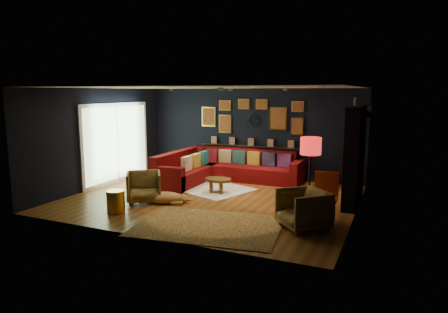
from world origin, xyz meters
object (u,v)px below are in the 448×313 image
at_px(armchair_left, 144,185).
at_px(pouf, 196,175).
at_px(floor_lamp, 311,149).
at_px(dog, 164,195).
at_px(armchair_right, 303,207).
at_px(orange_chair, 326,193).
at_px(coffee_table, 218,181).
at_px(sectional, 220,170).
at_px(gold_stool, 116,202).

bearing_deg(armchair_left, pouf, 53.65).
height_order(armchair_left, floor_lamp, floor_lamp).
bearing_deg(dog, armchair_left, 160.33).
xyz_separation_m(pouf, armchair_right, (3.67, -2.70, 0.22)).
bearing_deg(floor_lamp, pouf, 156.34).
distance_m(armchair_left, floor_lamp, 3.82).
xyz_separation_m(pouf, orange_chair, (3.97, -2.10, 0.39)).
height_order(pouf, orange_chair, orange_chair).
xyz_separation_m(armchair_left, armchair_right, (3.75, -0.32, 0.02)).
bearing_deg(armchair_left, coffee_table, 13.85).
bearing_deg(armchair_right, orange_chair, 110.14).
height_order(pouf, armchair_left, armchair_left).
relative_size(sectional, armchair_left, 4.41).
relative_size(floor_lamp, dog, 1.36).
bearing_deg(dog, orange_chair, -20.77).
relative_size(armchair_left, dog, 0.67).
xyz_separation_m(orange_chair, dog, (-3.55, -0.24, -0.37)).
relative_size(sectional, orange_chair, 3.53).
bearing_deg(gold_stool, pouf, 87.59).
bearing_deg(orange_chair, armchair_left, -179.27).
bearing_deg(coffee_table, gold_stool, -119.34).
xyz_separation_m(gold_stool, orange_chair, (4.11, 1.20, 0.34)).
bearing_deg(sectional, dog, -94.01).
xyz_separation_m(sectional, armchair_right, (3.06, -3.01, 0.08)).
distance_m(pouf, dog, 2.38).
bearing_deg(floor_lamp, gold_stool, -154.54).
height_order(gold_stool, floor_lamp, floor_lamp).
bearing_deg(gold_stool, armchair_left, 86.04).
height_order(coffee_table, orange_chair, orange_chair).
xyz_separation_m(sectional, pouf, (-0.61, -0.31, -0.14)).
relative_size(armchair_right, dog, 0.70).
distance_m(sectional, floor_lamp, 3.61).
relative_size(armchair_right, orange_chair, 0.84).
distance_m(gold_stool, orange_chair, 4.29).
bearing_deg(dog, floor_lamp, -10.41).
bearing_deg(pouf, coffee_table, -40.54).
xyz_separation_m(pouf, dog, (0.42, -2.34, 0.01)).
distance_m(sectional, orange_chair, 4.14).
relative_size(armchair_left, orange_chair, 0.80).
xyz_separation_m(sectional, dog, (-0.19, -2.65, -0.12)).
xyz_separation_m(sectional, coffee_table, (0.55, -1.30, -0.01)).
distance_m(armchair_left, orange_chair, 4.06).
bearing_deg(armchair_right, pouf, -169.97).
xyz_separation_m(armchair_right, dog, (-3.25, 0.36, -0.21)).
height_order(coffee_table, dog, coffee_table).
xyz_separation_m(gold_stool, dog, (0.56, 0.96, -0.04)).
distance_m(armchair_left, dog, 0.53).
distance_m(orange_chair, dog, 3.57).
distance_m(sectional, dog, 2.66).
distance_m(coffee_table, pouf, 1.53).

